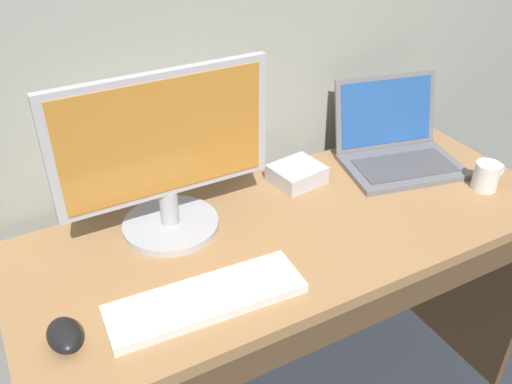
# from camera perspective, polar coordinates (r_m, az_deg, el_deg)

# --- Properties ---
(desk) EXTENTS (1.47, 0.60, 0.79)m
(desk) POSITION_cam_1_polar(r_m,az_deg,el_deg) (1.58, 4.05, -9.37)
(desk) COLOR #A87A4C
(desk) RESTS_ON ground
(laptop_space_gray) EXTENTS (0.40, 0.36, 0.24)m
(laptop_space_gray) POSITION_cam_1_polar(r_m,az_deg,el_deg) (1.77, 14.40, 4.49)
(laptop_space_gray) COLOR slate
(laptop_space_gray) RESTS_ON desk
(external_monitor) EXTENTS (0.54, 0.25, 0.43)m
(external_monitor) POSITION_cam_1_polar(r_m,az_deg,el_deg) (1.35, -9.40, 3.36)
(external_monitor) COLOR #B7B7BC
(external_monitor) RESTS_ON desk
(wired_keyboard) EXTENTS (0.45, 0.16, 0.03)m
(wired_keyboard) POSITION_cam_1_polar(r_m,az_deg,el_deg) (1.23, -5.18, -10.94)
(wired_keyboard) COLOR white
(wired_keyboard) RESTS_ON desk
(computer_mouse) EXTENTS (0.07, 0.11, 0.04)m
(computer_mouse) POSITION_cam_1_polar(r_m,az_deg,el_deg) (1.21, -19.26, -13.84)
(computer_mouse) COLOR black
(computer_mouse) RESTS_ON desk
(external_drive_box) EXTENTS (0.16, 0.15, 0.05)m
(external_drive_box) POSITION_cam_1_polar(r_m,az_deg,el_deg) (1.63, 4.27, 1.90)
(external_drive_box) COLOR silver
(external_drive_box) RESTS_ON desk
(coffee_mug) EXTENTS (0.11, 0.07, 0.08)m
(coffee_mug) POSITION_cam_1_polar(r_m,az_deg,el_deg) (1.72, 22.84, 1.57)
(coffee_mug) COLOR white
(coffee_mug) RESTS_ON desk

